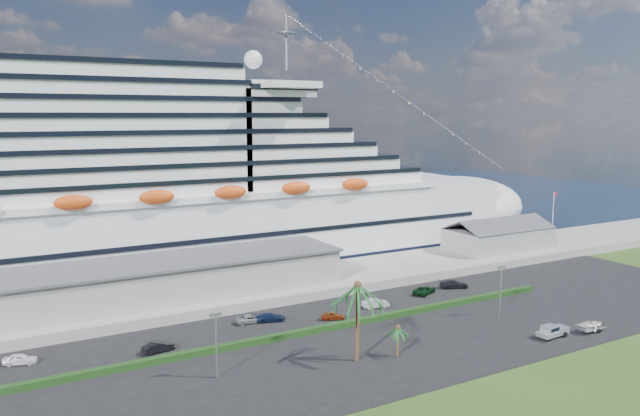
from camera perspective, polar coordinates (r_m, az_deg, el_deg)
ground at (r=87.69m, az=10.52°, el=-13.26°), size 420.00×420.00×0.00m
asphalt_lot at (r=95.74m, az=6.20°, el=-11.22°), size 140.00×38.00×0.12m
wharf at (r=119.07m, az=-2.04°, el=-6.78°), size 240.00×20.00×1.80m
water at (r=201.66m, az=-13.98°, el=-0.94°), size 420.00×160.00×0.02m
cruise_ship at (r=130.67m, az=-15.44°, el=1.35°), size 191.00×38.00×54.00m
terminal_building at (r=109.12m, az=-13.83°, el=-6.22°), size 61.00×15.00×6.30m
port_shed at (r=148.98m, az=15.99°, el=-2.61°), size 24.00×12.31×7.37m
flagpole at (r=161.59m, az=20.54°, el=-0.57°), size 1.08×0.16×12.00m
hedge at (r=95.40m, az=0.44°, el=-10.92°), size 88.00×1.10×0.90m
lamp_post_left at (r=78.97m, az=-9.46°, el=-11.58°), size 1.60×0.35×8.27m
lamp_post_right at (r=104.64m, az=16.21°, el=-6.76°), size 1.60×0.35×8.27m
palm_tall at (r=82.02m, az=3.46°, el=-7.87°), size 8.82×8.82×11.13m
palm_short at (r=85.57m, az=7.13°, el=-11.11°), size 3.53×3.53×4.56m
parked_car_0 at (r=92.13m, az=-25.74°, el=-12.34°), size 4.50×2.97×1.43m
parked_car_1 at (r=90.13m, az=-14.58°, el=-12.20°), size 4.59×2.17×1.46m
parked_car_2 at (r=99.44m, az=-6.40°, el=-10.04°), size 4.68×2.50×1.25m
parked_car_3 at (r=99.75m, az=-4.62°, el=-9.92°), size 5.07×3.19×1.37m
parked_car_4 at (r=100.31m, az=1.16°, el=-9.82°), size 4.03×2.71×1.27m
parked_car_5 at (r=106.58m, az=5.08°, el=-8.66°), size 4.88×2.61×1.53m
parked_car_6 at (r=115.50m, az=9.51°, el=-7.40°), size 5.78×4.31×1.46m
parked_car_7 at (r=120.32m, az=12.14°, el=-6.81°), size 5.76×4.06×1.55m
pickup_truck at (r=98.65m, az=20.49°, el=-10.46°), size 5.37×2.27×1.86m
boat_trailer at (r=103.20m, az=23.66°, el=-9.76°), size 5.66×3.58×1.64m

